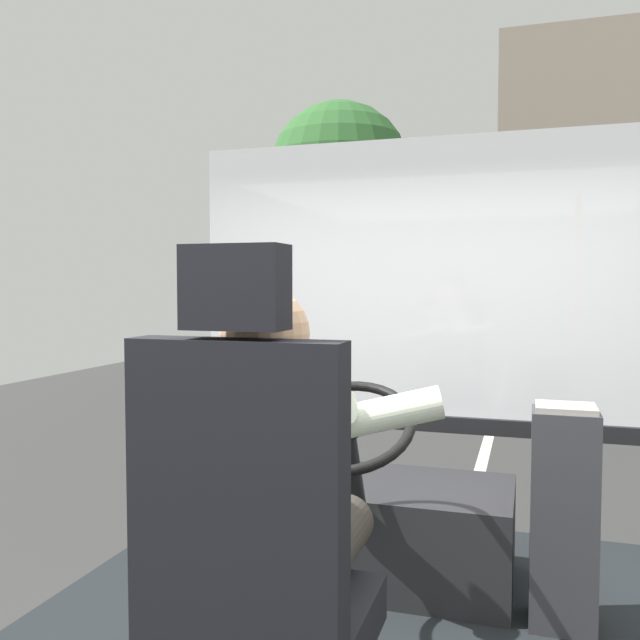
# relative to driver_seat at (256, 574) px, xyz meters

# --- Properties ---
(ground) EXTENTS (18.00, 44.00, 0.06)m
(ground) POSITION_rel_driver_seat_xyz_m (0.14, 9.16, -1.26)
(ground) COLOR #343434
(driver_seat) EXTENTS (0.48, 0.48, 1.30)m
(driver_seat) POSITION_rel_driver_seat_xyz_m (0.00, 0.00, 0.00)
(driver_seat) COLOR black
(driver_seat) RESTS_ON bus_floor
(bus_driver) EXTENTS (0.79, 0.61, 0.77)m
(bus_driver) POSITION_rel_driver_seat_xyz_m (0.00, 0.12, 0.17)
(bus_driver) COLOR #332D28
(bus_driver) RESTS_ON driver_seat
(steering_console) EXTENTS (1.10, 1.00, 0.87)m
(steering_console) POSITION_rel_driver_seat_xyz_m (0.00, 1.24, -0.33)
(steering_console) COLOR black
(steering_console) RESTS_ON bus_floor
(fare_box) EXTENTS (0.22, 0.20, 0.79)m
(fare_box) POSITION_rel_driver_seat_xyz_m (0.72, 1.07, -0.15)
(fare_box) COLOR #333338
(fare_box) RESTS_ON bus_floor
(windshield_panel) EXTENTS (2.50, 0.08, 1.48)m
(windshield_panel) POSITION_rel_driver_seat_xyz_m (0.14, 1.98, 0.50)
(windshield_panel) COLOR silver
(street_tree) EXTENTS (2.66, 2.66, 5.34)m
(street_tree) POSITION_rel_driver_seat_xyz_m (-2.89, 10.87, 2.75)
(street_tree) COLOR #4C3828
(street_tree) RESTS_ON ground
(parked_car_red) EXTENTS (1.92, 3.86, 1.44)m
(parked_car_red) POSITION_rel_driver_seat_xyz_m (3.99, 22.56, -0.49)
(parked_car_red) COLOR maroon
(parked_car_red) RESTS_ON ground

